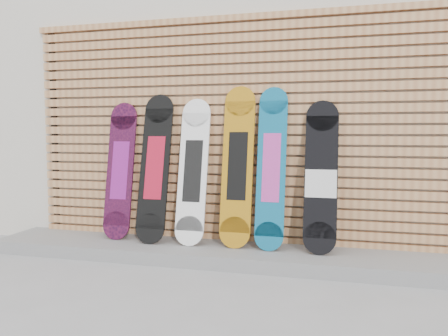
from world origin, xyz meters
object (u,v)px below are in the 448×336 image
(snowboard_3, at_px, (238,166))
(snowboard_4, at_px, (271,168))
(snowboard_2, at_px, (193,171))
(snowboard_5, at_px, (321,177))
(snowboard_1, at_px, (155,168))
(snowboard_0, at_px, (120,170))

(snowboard_3, bearing_deg, snowboard_4, -1.15)
(snowboard_2, xyz_separation_m, snowboard_3, (0.43, 0.01, 0.06))
(snowboard_4, height_order, snowboard_5, snowboard_4)
(snowboard_1, bearing_deg, snowboard_4, 0.97)
(snowboard_1, relative_size, snowboard_5, 1.06)
(snowboard_5, bearing_deg, snowboard_3, 178.58)
(snowboard_0, distance_m, snowboard_1, 0.40)
(snowboard_1, distance_m, snowboard_2, 0.39)
(snowboard_3, xyz_separation_m, snowboard_5, (0.76, -0.02, -0.08))
(snowboard_5, bearing_deg, snowboard_4, 178.39)
(snowboard_0, height_order, snowboard_2, snowboard_2)
(snowboard_1, bearing_deg, snowboard_5, 0.25)
(snowboard_2, bearing_deg, snowboard_3, 1.47)
(snowboard_0, xyz_separation_m, snowboard_4, (1.53, -0.02, 0.06))
(snowboard_0, xyz_separation_m, snowboard_3, (1.21, -0.01, 0.07))
(snowboard_0, xyz_separation_m, snowboard_1, (0.39, -0.04, 0.04))
(snowboard_0, distance_m, snowboard_4, 1.53)
(snowboard_0, relative_size, snowboard_4, 0.92)
(snowboard_1, xyz_separation_m, snowboard_5, (1.58, 0.01, -0.05))
(snowboard_1, height_order, snowboard_2, snowboard_1)
(snowboard_1, xyz_separation_m, snowboard_4, (1.14, 0.02, 0.02))
(snowboard_3, bearing_deg, snowboard_2, -178.53)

